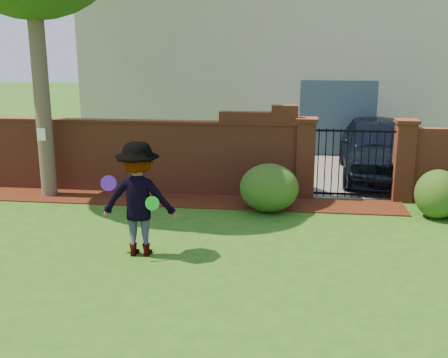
# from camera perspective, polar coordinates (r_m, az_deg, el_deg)

# --- Properties ---
(ground) EXTENTS (80.00, 80.00, 0.01)m
(ground) POSITION_cam_1_polar(r_m,az_deg,el_deg) (9.20, -6.34, -8.36)
(ground) COLOR #295715
(ground) RESTS_ON ground
(mulch_bed) EXTENTS (11.10, 1.08, 0.03)m
(mulch_bed) POSITION_cam_1_polar(r_m,az_deg,el_deg) (12.47, -7.03, -2.19)
(mulch_bed) COLOR #39150A
(mulch_bed) RESTS_ON ground
(brick_wall) EXTENTS (8.70, 0.31, 2.16)m
(brick_wall) POSITION_cam_1_polar(r_m,az_deg,el_deg) (13.16, -10.93, 2.61)
(brick_wall) COLOR brown
(brick_wall) RESTS_ON ground
(pillar_left) EXTENTS (0.50, 0.50, 1.88)m
(pillar_left) POSITION_cam_1_polar(r_m,az_deg,el_deg) (12.52, 8.65, 2.26)
(pillar_left) COLOR brown
(pillar_left) RESTS_ON ground
(pillar_right) EXTENTS (0.50, 0.50, 1.88)m
(pillar_right) POSITION_cam_1_polar(r_m,az_deg,el_deg) (12.77, 18.57, 1.91)
(pillar_right) COLOR brown
(pillar_right) RESTS_ON ground
(iron_gate) EXTENTS (1.78, 0.03, 1.60)m
(iron_gate) POSITION_cam_1_polar(r_m,az_deg,el_deg) (12.61, 13.63, 1.63)
(iron_gate) COLOR black
(iron_gate) RESTS_ON ground
(driveway) EXTENTS (3.20, 8.00, 0.01)m
(driveway) POSITION_cam_1_polar(r_m,az_deg,el_deg) (16.68, 12.04, 1.75)
(driveway) COLOR slate
(driveway) RESTS_ON ground
(house) EXTENTS (12.40, 6.40, 6.30)m
(house) POSITION_cam_1_polar(r_m,az_deg,el_deg) (20.27, 4.37, 13.17)
(house) COLOR beige
(house) RESTS_ON ground
(car) EXTENTS (2.21, 4.90, 1.64)m
(car) POSITION_cam_1_polar(r_m,az_deg,el_deg) (14.70, 16.18, 3.08)
(car) COLOR black
(car) RESTS_ON ground
(paper_notice) EXTENTS (0.20, 0.01, 0.28)m
(paper_notice) POSITION_cam_1_polar(r_m,az_deg,el_deg) (12.94, -18.87, 4.49)
(paper_notice) COLOR white
(paper_notice) RESTS_ON tree
(shrub_left) EXTENTS (1.26, 1.26, 1.03)m
(shrub_left) POSITION_cam_1_polar(r_m,az_deg,el_deg) (11.50, 4.82, -0.94)
(shrub_left) COLOR #1D4715
(shrub_left) RESTS_ON ground
(shrub_middle) EXTENTS (0.93, 0.93, 1.02)m
(shrub_middle) POSITION_cam_1_polar(r_m,az_deg,el_deg) (11.86, 21.78, -1.50)
(shrub_middle) COLOR #1D4715
(shrub_middle) RESTS_ON ground
(man) EXTENTS (1.31, 0.80, 1.96)m
(man) POSITION_cam_1_polar(r_m,az_deg,el_deg) (9.07, -9.12, -2.19)
(man) COLOR gray
(man) RESTS_ON ground
(frisbee_purple) EXTENTS (0.27, 0.14, 0.26)m
(frisbee_purple) POSITION_cam_1_polar(r_m,az_deg,el_deg) (8.86, -12.18, -0.44)
(frisbee_purple) COLOR #571CAF
(frisbee_purple) RESTS_ON man
(frisbee_green) EXTENTS (0.24, 0.07, 0.24)m
(frisbee_green) POSITION_cam_1_polar(r_m,az_deg,el_deg) (8.83, -7.63, -2.58)
(frisbee_green) COLOR #1BD027
(frisbee_green) RESTS_ON man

